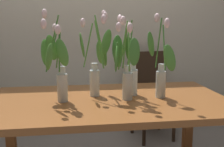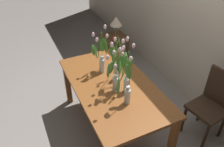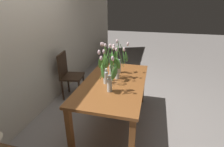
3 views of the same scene
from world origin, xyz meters
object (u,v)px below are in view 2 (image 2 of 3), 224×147
(tulip_vase_2, at_px, (126,77))
(side_table, at_px, (114,42))
(tulip_vase_0, at_px, (101,55))
(table_lamp, at_px, (116,22))
(tulip_vase_4, at_px, (118,63))
(dining_table, at_px, (113,90))
(tulip_vase_3, at_px, (126,89))
(dining_chair, at_px, (213,102))
(tulip_vase_1, at_px, (115,74))
(pillar_candle, at_px, (114,38))

(tulip_vase_2, distance_m, side_table, 1.82)
(tulip_vase_0, bearing_deg, table_lamp, 145.86)
(tulip_vase_0, height_order, tulip_vase_4, same)
(dining_table, relative_size, tulip_vase_3, 2.84)
(tulip_vase_2, bearing_deg, dining_table, -150.57)
(tulip_vase_0, bearing_deg, tulip_vase_4, 23.93)
(tulip_vase_3, relative_size, dining_chair, 0.61)
(tulip_vase_3, bearing_deg, tulip_vase_4, 164.18)
(side_table, distance_m, table_lamp, 0.43)
(tulip_vase_1, height_order, tulip_vase_2, tulip_vase_2)
(tulip_vase_2, bearing_deg, dining_chair, 66.22)
(dining_table, relative_size, dining_chair, 1.72)
(tulip_vase_3, height_order, dining_chair, tulip_vase_3)
(dining_chair, relative_size, table_lamp, 2.34)
(dining_table, relative_size, tulip_vase_0, 2.72)
(tulip_vase_3, distance_m, dining_chair, 1.19)
(tulip_vase_3, xyz_separation_m, dining_chair, (0.25, 1.09, -0.40))
(dining_chair, distance_m, side_table, 2.10)
(tulip_vase_1, xyz_separation_m, dining_chair, (0.49, 1.09, -0.44))
(table_lamp, bearing_deg, dining_table, -27.23)
(tulip_vase_3, xyz_separation_m, tulip_vase_4, (-0.42, 0.12, 0.05))
(tulip_vase_1, distance_m, tulip_vase_2, 0.13)
(tulip_vase_2, bearing_deg, pillar_candle, 159.37)
(pillar_candle, bearing_deg, table_lamp, 134.53)
(tulip_vase_4, distance_m, table_lamp, 1.51)
(dining_table, relative_size, tulip_vase_1, 2.91)
(dining_table, height_order, dining_chair, dining_chair)
(side_table, bearing_deg, dining_table, -25.96)
(tulip_vase_3, height_order, tulip_vase_4, tulip_vase_4)
(dining_chair, bearing_deg, tulip_vase_0, -130.37)
(tulip_vase_1, height_order, tulip_vase_3, tulip_vase_3)
(tulip_vase_0, distance_m, tulip_vase_3, 0.68)
(tulip_vase_4, xyz_separation_m, side_table, (-1.40, 0.61, -0.54))
(tulip_vase_2, height_order, pillar_candle, tulip_vase_2)
(table_lamp, bearing_deg, tulip_vase_0, -34.14)
(tulip_vase_2, bearing_deg, tulip_vase_4, 176.07)
(tulip_vase_4, xyz_separation_m, table_lamp, (-1.36, 0.63, -0.12))
(tulip_vase_2, relative_size, tulip_vase_4, 0.95)
(tulip_vase_2, xyz_separation_m, table_lamp, (-1.59, 0.65, -0.07))
(dining_table, xyz_separation_m, tulip_vase_2, (0.16, 0.09, 0.27))
(tulip_vase_2, bearing_deg, tulip_vase_3, -28.59)
(dining_table, height_order, table_lamp, table_lamp)
(tulip_vase_0, relative_size, table_lamp, 1.48)
(tulip_vase_1, bearing_deg, dining_chair, 65.82)
(tulip_vase_0, relative_size, tulip_vase_1, 1.07)
(tulip_vase_4, xyz_separation_m, dining_chair, (0.66, 0.97, -0.45))
(tulip_vase_3, relative_size, side_table, 1.03)
(dining_chair, xyz_separation_m, table_lamp, (-2.03, -0.34, 0.33))
(dining_table, height_order, tulip_vase_1, tulip_vase_1)
(table_lamp, xyz_separation_m, pillar_candle, (0.08, -0.08, -0.27))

